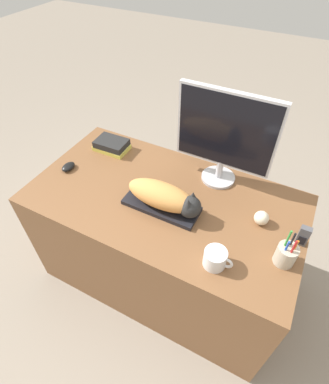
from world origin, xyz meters
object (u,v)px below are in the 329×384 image
object	(u,v)px
pen_cup	(286,254)
phone	(303,236)
computer_mouse	(68,167)
coffee_mug	(215,258)
monitor	(225,134)
book_stack	(112,145)
cat	(166,197)
keyboard	(161,206)
baseball	(261,218)

from	to	relation	value
pen_cup	phone	distance (m)	0.14
computer_mouse	coffee_mug	size ratio (longest dim) A/B	0.69
monitor	computer_mouse	bearing A→B (deg)	-158.16
book_stack	cat	bearing A→B (deg)	-28.80
monitor	phone	size ratio (longest dim) A/B	4.80
keyboard	monitor	world-z (taller)	monitor
computer_mouse	book_stack	bearing A→B (deg)	66.89
phone	book_stack	bearing A→B (deg)	170.45
coffee_mug	keyboard	bearing A→B (deg)	152.41
phone	book_stack	size ratio (longest dim) A/B	0.52
coffee_mug	book_stack	bearing A→B (deg)	150.91
keyboard	baseball	world-z (taller)	baseball
baseball	phone	bearing A→B (deg)	-10.57
monitor	pen_cup	xyz separation A→B (m)	(0.44, -0.38, -0.24)
pen_cup	baseball	xyz separation A→B (m)	(-0.15, 0.17, -0.02)
computer_mouse	pen_cup	world-z (taller)	pen_cup
coffee_mug	computer_mouse	bearing A→B (deg)	168.12
baseball	pen_cup	bearing A→B (deg)	-49.57
monitor	baseball	distance (m)	0.45
keyboard	book_stack	size ratio (longest dim) A/B	1.87
computer_mouse	baseball	world-z (taller)	baseball
baseball	cat	bearing A→B (deg)	-163.63
computer_mouse	keyboard	bearing A→B (deg)	-1.71
phone	cat	bearing A→B (deg)	-171.53
cat	pen_cup	bearing A→B (deg)	-3.69
monitor	baseball	bearing A→B (deg)	-35.35
cat	book_stack	distance (m)	0.61
computer_mouse	phone	size ratio (longest dim) A/B	0.82
baseball	phone	distance (m)	0.20
coffee_mug	phone	bearing A→B (deg)	42.51
cat	pen_cup	distance (m)	0.60
baseball	keyboard	bearing A→B (deg)	-164.54
cat	baseball	distance (m)	0.47
keyboard	baseball	xyz separation A→B (m)	(0.48, 0.13, 0.02)
pen_cup	keyboard	bearing A→B (deg)	176.48
pen_cup	phone	bearing A→B (deg)	69.92
computer_mouse	phone	distance (m)	1.30
pen_cup	baseball	size ratio (longest dim) A/B	2.76
cat	coffee_mug	size ratio (longest dim) A/B	3.04
keyboard	computer_mouse	distance (m)	0.62
coffee_mug	pen_cup	bearing A→B (deg)	29.92
computer_mouse	baseball	size ratio (longest dim) A/B	1.27
coffee_mug	baseball	bearing A→B (deg)	70.07
phone	monitor	bearing A→B (deg)	153.34
monitor	phone	xyz separation A→B (m)	(0.49, -0.25, -0.24)
keyboard	pen_cup	size ratio (longest dim) A/B	2.02
monitor	coffee_mug	distance (m)	0.61
keyboard	cat	world-z (taller)	cat
computer_mouse	pen_cup	xyz separation A→B (m)	(1.25, -0.06, 0.04)
baseball	book_stack	world-z (taller)	baseball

